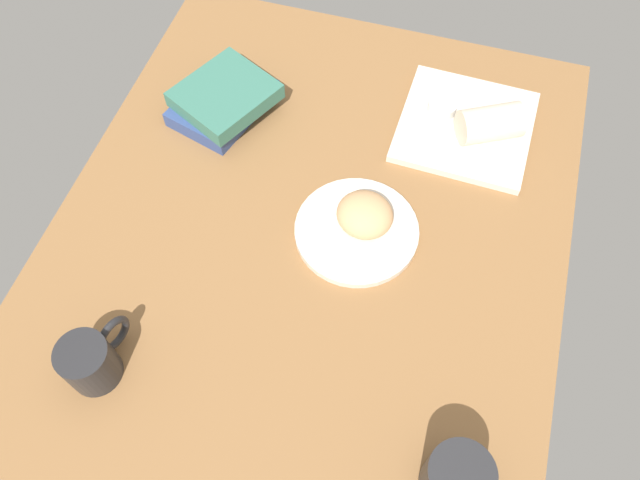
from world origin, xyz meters
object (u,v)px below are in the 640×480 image
Objects in this scene: square_plate at (465,127)px; book_stack at (224,99)px; sauce_cup at (443,106)px; breakfast_wrap at (490,123)px; scone_pastry at (365,215)px; second_mug at (91,360)px; round_plate at (357,231)px.

square_plate is 47.60cm from book_stack.
breakfast_wrap reaches higher than sauce_cup.
scone_pastry is 30.95cm from square_plate.
square_plate is 4.40× the size of sauce_cup.
breakfast_wrap is at bearing 67.76° from sauce_cup.
sauce_cup is at bearing -112.24° from square_plate.
book_stack is (8.76, -46.73, 2.46)cm from square_plate.
sauce_cup is 78.84cm from second_mug.
second_mug is at bearing 0.13° from book_stack.
scone_pastry is 0.43× the size of book_stack.
square_plate is at bearing 144.35° from second_mug.
second_mug is (64.96, -46.59, 3.71)cm from square_plate.
second_mug reaches higher than breakfast_wrap.
sauce_cup is (-29.82, 8.16, -1.53)cm from scone_pastry.
breakfast_wrap is 81.11cm from second_mug.
second_mug is at bearing -35.65° from square_plate.
sauce_cup is 0.45× the size of second_mug.
round_plate is 2.20× the size of scone_pastry.
square_plate is (-27.68, 13.40, -3.47)cm from scone_pastry.
scone_pastry reaches higher than sauce_cup.
square_plate is 80.03cm from second_mug.
scone_pastry is 49.92cm from second_mug.
round_plate is 38.35cm from book_stack.
scone_pastry reaches higher than round_plate.
second_mug is (63.24, -50.78, -0.48)cm from breakfast_wrap.
sauce_cup is 0.49× the size of breakfast_wrap.
book_stack is 1.85× the size of second_mug.
scone_pastry is at bearing -25.84° from square_plate.
scone_pastry is 31.37cm from breakfast_wrap.
scone_pastry is 0.85× the size of breakfast_wrap.
scone_pastry is at bearing 138.32° from second_mug.
second_mug is at bearing -41.68° from scone_pastry.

